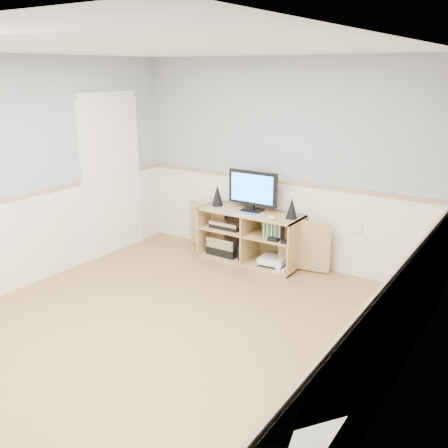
% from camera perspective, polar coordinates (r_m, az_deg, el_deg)
% --- Properties ---
extents(room, '(4.04, 4.54, 2.54)m').
position_cam_1_polar(room, '(4.47, -6.62, 2.56)').
color(room, '#AD894D').
rests_on(room, ground).
extents(media_cabinet, '(2.05, 0.49, 0.65)m').
position_cam_1_polar(media_cabinet, '(6.34, 3.25, -1.24)').
color(media_cabinet, tan).
rests_on(media_cabinet, floor).
extents(monitor, '(0.67, 0.18, 0.51)m').
position_cam_1_polar(monitor, '(6.17, 3.30, 3.97)').
color(monitor, black).
rests_on(monitor, media_cabinet).
extents(speaker_left, '(0.15, 0.15, 0.27)m').
position_cam_1_polar(speaker_left, '(6.45, -0.76, 3.30)').
color(speaker_left, black).
rests_on(speaker_left, media_cabinet).
extents(speaker_right, '(0.14, 0.14, 0.25)m').
position_cam_1_polar(speaker_right, '(5.94, 7.75, 1.81)').
color(speaker_right, black).
rests_on(speaker_right, media_cabinet).
extents(keyboard, '(0.31, 0.18, 0.01)m').
position_cam_1_polar(keyboard, '(6.08, 2.38, 1.16)').
color(keyboard, silver).
rests_on(keyboard, media_cabinet).
extents(mouse, '(0.11, 0.08, 0.04)m').
position_cam_1_polar(mouse, '(5.91, 5.41, 0.72)').
color(mouse, white).
rests_on(mouse, media_cabinet).
extents(av_components, '(0.51, 0.31, 0.47)m').
position_cam_1_polar(av_components, '(6.51, 0.31, -1.79)').
color(av_components, black).
rests_on(av_components, media_cabinet).
extents(game_consoles, '(0.45, 0.30, 0.11)m').
position_cam_1_polar(game_consoles, '(6.22, 5.58, -4.24)').
color(game_consoles, white).
rests_on(game_consoles, media_cabinet).
extents(game_cases, '(0.26, 0.14, 0.19)m').
position_cam_1_polar(game_cases, '(6.07, 5.75, -0.64)').
color(game_cases, '#3F8C3F').
rests_on(game_cases, media_cabinet).
extents(wall_outlet, '(0.12, 0.03, 0.12)m').
position_cam_1_polar(wall_outlet, '(5.94, 14.93, -0.39)').
color(wall_outlet, white).
rests_on(wall_outlet, wall_back).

